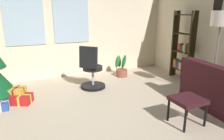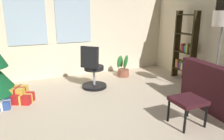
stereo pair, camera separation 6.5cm
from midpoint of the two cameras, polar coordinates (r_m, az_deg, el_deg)
ground_plane at (r=3.33m, az=0.67°, el=-15.87°), size 5.59×5.67×0.10m
wall_back_with_windows at (r=5.60m, az=-11.82°, el=12.13°), size 5.59×0.12×2.73m
footstool at (r=3.41m, az=20.46°, el=-8.26°), size 0.46×0.43×0.43m
gift_box_red at (r=4.37m, az=-22.64°, el=-7.10°), size 0.44×0.41×0.18m
gift_box_gold at (r=4.52m, az=-23.77°, el=-5.87°), size 0.40×0.40×0.27m
gift_box_blue at (r=4.28m, az=-27.21°, el=-8.38°), size 0.28×0.26×0.16m
office_chair at (r=4.69m, az=-4.81°, el=-0.54°), size 0.60×0.59×0.98m
bookshelf at (r=5.55m, az=19.56°, el=5.10°), size 0.18×0.64×1.70m
floor_lamp at (r=4.44m, az=28.18°, el=10.77°), size 0.36×0.36×1.70m
potted_plant at (r=5.62m, az=3.30°, el=0.38°), size 0.30×0.42×0.59m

